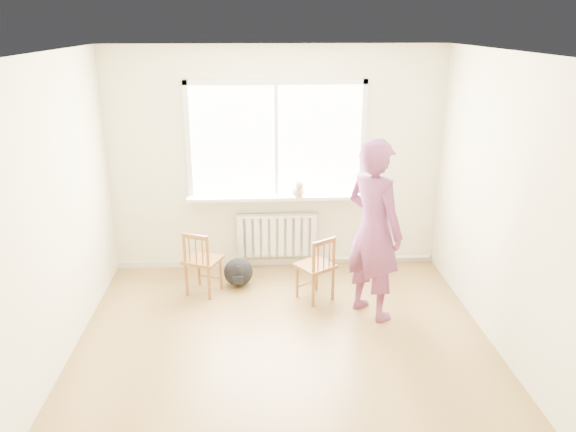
{
  "coord_description": "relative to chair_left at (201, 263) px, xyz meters",
  "views": [
    {
      "loc": [
        -0.23,
        -4.31,
        2.95
      ],
      "look_at": [
        0.08,
        1.2,
        1.01
      ],
      "focal_mm": 35.0,
      "sensor_mm": 36.0,
      "label": 1
    }
  ],
  "objects": [
    {
      "name": "chair_right",
      "position": [
        1.29,
        -0.22,
        -0.0
      ],
      "size": [
        0.5,
        0.5,
        0.75
      ],
      "rotation": [
        0.0,
        0.0,
        3.73
      ],
      "color": "brown",
      "rests_on": "floor"
    },
    {
      "name": "heating_pipe",
      "position": [
        2.13,
        0.71,
        -0.3
      ],
      "size": [
        1.4,
        0.04,
        0.04
      ],
      "primitive_type": "cylinder",
      "rotation": [
        0.0,
        1.57,
        0.0
      ],
      "color": "silver",
      "rests_on": "back_wall"
    },
    {
      "name": "person",
      "position": [
        1.81,
        -0.55,
        0.56
      ],
      "size": [
        0.77,
        0.82,
        1.88
      ],
      "primitive_type": "imported",
      "rotation": [
        0.0,
        0.0,
        2.2
      ],
      "color": "#B33B45",
      "rests_on": "floor"
    },
    {
      "name": "radiator",
      "position": [
        0.88,
        0.68,
        0.06
      ],
      "size": [
        1.0,
        0.12,
        0.55
      ],
      "color": "white",
      "rests_on": "back_wall"
    },
    {
      "name": "window",
      "position": [
        0.88,
        0.75,
        1.28
      ],
      "size": [
        2.12,
        0.05,
        1.42
      ],
      "color": "white",
      "rests_on": "back_wall"
    },
    {
      "name": "back_wall",
      "position": [
        0.88,
        0.77,
        0.97
      ],
      "size": [
        4.0,
        0.01,
        2.7
      ],
      "primitive_type": "cube",
      "color": "beige",
      "rests_on": "ground"
    },
    {
      "name": "windowsill",
      "position": [
        0.88,
        0.66,
        0.55
      ],
      "size": [
        2.15,
        0.22,
        0.04
      ],
      "primitive_type": "cube",
      "color": "white",
      "rests_on": "back_wall"
    },
    {
      "name": "ceiling",
      "position": [
        0.88,
        -1.48,
        2.32
      ],
      "size": [
        4.5,
        4.5,
        0.0
      ],
      "primitive_type": "plane",
      "rotation": [
        3.14,
        0.0,
        0.0
      ],
      "color": "white",
      "rests_on": "back_wall"
    },
    {
      "name": "baseboard",
      "position": [
        0.88,
        0.76,
        -0.34
      ],
      "size": [
        4.0,
        0.03,
        0.08
      ],
      "primitive_type": "cube",
      "color": "beige",
      "rests_on": "ground"
    },
    {
      "name": "floor",
      "position": [
        0.88,
        -1.48,
        -0.38
      ],
      "size": [
        4.5,
        4.5,
        0.0
      ],
      "primitive_type": "plane",
      "color": "olive",
      "rests_on": "ground"
    },
    {
      "name": "cat",
      "position": [
        1.12,
        0.58,
        0.67
      ],
      "size": [
        0.18,
        0.38,
        0.26
      ],
      "rotation": [
        0.0,
        0.0,
        0.07
      ],
      "color": "beige",
      "rests_on": "windowsill"
    },
    {
      "name": "chair_left",
      "position": [
        0.0,
        0.0,
        0.0
      ],
      "size": [
        0.49,
        0.48,
        0.76
      ],
      "rotation": [
        0.0,
        0.0,
        2.73
      ],
      "color": "brown",
      "rests_on": "floor"
    },
    {
      "name": "backpack",
      "position": [
        0.4,
        0.19,
        -0.21
      ],
      "size": [
        0.35,
        0.27,
        0.34
      ],
      "primitive_type": "ellipsoid",
      "rotation": [
        0.0,
        0.0,
        -0.06
      ],
      "color": "black",
      "rests_on": "floor"
    }
  ]
}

